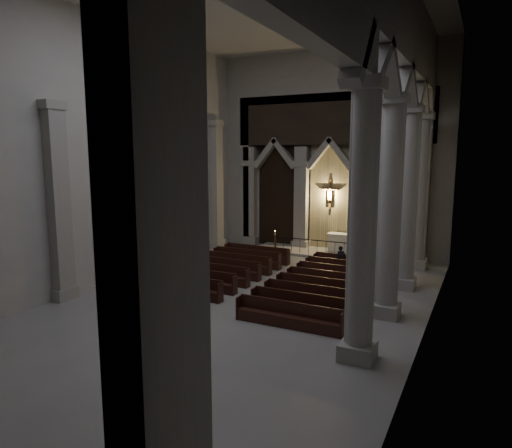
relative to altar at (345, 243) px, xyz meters
The scene contains 11 objects.
room 13.22m from the altar, 96.07° to the right, with size 24.00×24.10×12.00m.
sanctuary_wall 6.05m from the altar, 164.40° to the left, with size 14.00×0.77×12.00m.
right_arcade 12.92m from the altar, 66.43° to the right, with size 1.00×24.00×12.00m.
left_pilasters 11.52m from the altar, 135.88° to the right, with size 0.60×13.00×8.03m.
sanctuary_step 1.47m from the altar, 153.19° to the right, with size 8.50×2.60×0.15m, color #9A9890.
altar is the anchor object (origin of this frame).
altar_rail 2.05m from the altar, 125.57° to the right, with size 5.41×0.09×1.06m.
candle_stand_left 4.23m from the altar, 155.34° to the right, with size 0.24×0.24×1.41m.
candle_stand_right 2.44m from the altar, 43.86° to the right, with size 0.27×0.27×1.62m.
pews 8.30m from the altar, 98.27° to the right, with size 9.34×8.63×0.88m.
worshipper 4.06m from the altar, 77.25° to the right, with size 0.47×0.31×1.28m, color black.
Camera 1 is at (8.58, -15.13, 5.99)m, focal length 32.00 mm.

